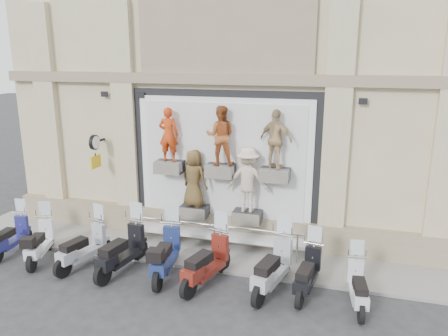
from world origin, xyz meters
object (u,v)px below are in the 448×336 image
(scooter_a, at_px, (10,230))
(scooter_b, at_px, (39,235))
(scooter_f, at_px, (206,253))
(scooter_g, at_px, (273,258))
(guard_rail, at_px, (215,240))
(scooter_d, at_px, (121,242))
(scooter_i, at_px, (359,279))
(scooter_c, at_px, (82,239))
(clock_sign_bracket, at_px, (95,147))
(scooter_h, at_px, (308,265))
(scooter_e, at_px, (165,245))

(scooter_a, height_order, scooter_b, scooter_b)
(scooter_f, bearing_deg, scooter_b, -164.57)
(scooter_g, bearing_deg, guard_rail, 155.15)
(scooter_d, xyz_separation_m, scooter_g, (3.91, 0.11, 0.01))
(scooter_a, bearing_deg, scooter_b, -12.67)
(guard_rail, distance_m, scooter_a, 5.79)
(scooter_a, relative_size, scooter_i, 1.05)
(scooter_a, xyz_separation_m, scooter_c, (2.44, -0.13, 0.06))
(scooter_c, height_order, scooter_d, scooter_d)
(clock_sign_bracket, xyz_separation_m, scooter_c, (0.74, -2.07, -2.02))
(guard_rail, bearing_deg, scooter_a, -165.23)
(scooter_b, bearing_deg, scooter_h, -16.51)
(guard_rail, relative_size, scooter_h, 2.76)
(guard_rail, relative_size, clock_sign_bracket, 4.96)
(scooter_g, height_order, scooter_h, scooter_g)
(scooter_b, bearing_deg, clock_sign_bracket, 55.27)
(scooter_a, distance_m, scooter_b, 1.10)
(scooter_e, height_order, scooter_h, scooter_e)
(clock_sign_bracket, relative_size, scooter_i, 0.60)
(clock_sign_bracket, bearing_deg, scooter_g, -18.61)
(scooter_b, height_order, scooter_d, scooter_d)
(clock_sign_bracket, relative_size, scooter_f, 0.49)
(scooter_b, height_order, scooter_h, scooter_b)
(clock_sign_bracket, height_order, scooter_d, clock_sign_bracket)
(guard_rail, relative_size, scooter_g, 2.40)
(guard_rail, relative_size, scooter_i, 2.99)
(scooter_i, bearing_deg, scooter_h, 160.53)
(scooter_i, bearing_deg, scooter_g, 169.20)
(scooter_d, height_order, scooter_f, scooter_d)
(scooter_g, relative_size, scooter_h, 1.15)
(scooter_b, relative_size, scooter_c, 0.96)
(scooter_b, relative_size, scooter_f, 0.89)
(scooter_b, distance_m, scooter_f, 4.80)
(scooter_e, xyz_separation_m, scooter_i, (4.68, -0.13, -0.16))
(guard_rail, bearing_deg, clock_sign_bracket, 173.16)
(scooter_g, bearing_deg, clock_sign_bracket, 174.59)
(scooter_d, relative_size, scooter_h, 1.14)
(scooter_g, bearing_deg, scooter_a, -166.87)
(scooter_a, height_order, scooter_e, scooter_e)
(scooter_e, relative_size, scooter_g, 0.99)
(scooter_a, distance_m, scooter_e, 4.75)
(scooter_d, xyz_separation_m, scooter_h, (4.72, 0.24, -0.10))
(guard_rail, distance_m, scooter_c, 3.56)
(clock_sign_bracket, bearing_deg, scooter_i, -15.02)
(scooter_b, height_order, scooter_f, scooter_f)
(scooter_e, bearing_deg, scooter_h, -5.97)
(guard_rail, height_order, clock_sign_bracket, clock_sign_bracket)
(scooter_e, distance_m, scooter_h, 3.55)
(scooter_f, bearing_deg, scooter_i, 15.54)
(scooter_d, bearing_deg, scooter_g, 11.19)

